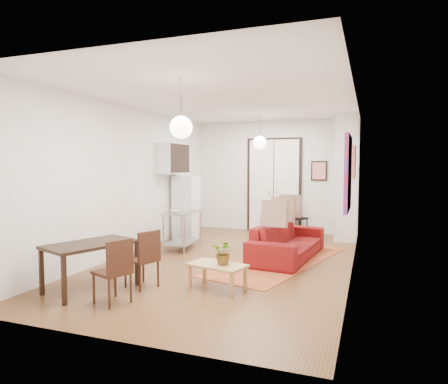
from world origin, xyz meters
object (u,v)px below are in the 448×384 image
(black_side_chair, at_px, (298,215))
(dining_chair_far, at_px, (116,265))
(fridge, at_px, (186,207))
(coffee_table, at_px, (217,267))
(sofa, at_px, (288,241))
(dining_chair_near, at_px, (145,253))
(dining_table, at_px, (91,248))
(kitchen_counter, at_px, (182,225))

(black_side_chair, bearing_deg, dining_chair_far, 101.25)
(fridge, relative_size, black_side_chair, 1.73)
(fridge, bearing_deg, coffee_table, -57.63)
(sofa, bearing_deg, fridge, 71.64)
(dining_chair_near, bearing_deg, coffee_table, 121.90)
(coffee_table, distance_m, dining_table, 1.80)
(sofa, distance_m, coffee_table, 2.27)
(black_side_chair, bearing_deg, kitchen_counter, 77.37)
(dining_table, xyz_separation_m, dining_chair_far, (0.60, -0.27, -0.12))
(sofa, relative_size, kitchen_counter, 2.09)
(kitchen_counter, relative_size, fridge, 0.73)
(sofa, height_order, dining_table, dining_table)
(kitchen_counter, height_order, dining_chair_far, dining_chair_far)
(black_side_chair, bearing_deg, dining_chair_near, 99.44)
(dining_chair_near, height_order, dining_chair_far, same)
(dining_table, relative_size, dining_chair_near, 1.65)
(coffee_table, bearing_deg, dining_chair_near, -168.43)
(kitchen_counter, distance_m, fridge, 1.27)
(kitchen_counter, relative_size, black_side_chair, 1.26)
(fridge, relative_size, dining_chair_near, 1.78)
(sofa, xyz_separation_m, dining_table, (-2.23, -2.84, 0.27))
(fridge, bearing_deg, dining_chair_far, -75.63)
(sofa, height_order, dining_chair_far, dining_chair_far)
(dining_chair_near, xyz_separation_m, black_side_chair, (1.39, 5.03, 0.02))
(coffee_table, bearing_deg, sofa, 75.16)
(coffee_table, bearing_deg, black_side_chair, 86.00)
(sofa, distance_m, dining_table, 3.62)
(sofa, distance_m, dining_chair_far, 3.51)
(kitchen_counter, xyz_separation_m, fridge, (-0.46, 1.16, 0.24))
(kitchen_counter, bearing_deg, fridge, 107.45)
(kitchen_counter, relative_size, dining_chair_far, 1.29)
(kitchen_counter, distance_m, black_side_chair, 3.24)
(dining_table, relative_size, black_side_chair, 1.61)
(coffee_table, height_order, dining_chair_far, dining_chair_far)
(dining_chair_near, relative_size, black_side_chair, 0.97)
(coffee_table, xyz_separation_m, kitchen_counter, (-1.64, 2.24, 0.19))
(coffee_table, height_order, fridge, fridge)
(coffee_table, distance_m, black_side_chair, 4.83)
(sofa, bearing_deg, dining_chair_far, 158.29)
(sofa, distance_m, black_side_chair, 2.64)
(dining_chair_far, bearing_deg, coffee_table, 151.40)
(kitchen_counter, distance_m, dining_chair_near, 2.53)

